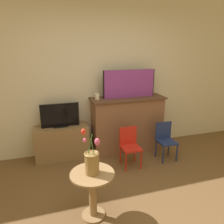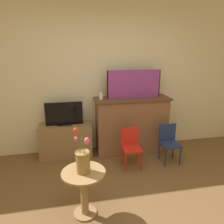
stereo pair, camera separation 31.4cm
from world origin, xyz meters
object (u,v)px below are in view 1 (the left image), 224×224
Objects in this scene: chair_red at (130,144)px; chair_blue at (165,138)px; painting at (129,84)px; tv_monitor at (60,116)px; vase_tulips at (92,161)px.

chair_red is 0.67m from chair_blue.
chair_red is at bearing -109.16° from painting.
chair_red is (1.02, -0.57, -0.40)m from tv_monitor.
chair_blue is at bearing 3.03° from chair_red.
tv_monitor is 1.30× the size of vase_tulips.
chair_red is 1.28m from vase_tulips.
vase_tulips is (-1.00, -1.49, -0.54)m from painting.
tv_monitor is at bearing 179.32° from painting.
tv_monitor is 1.00× the size of chair_blue.
chair_blue is 1.31× the size of vase_tulips.
painting is at bearing 132.47° from chair_blue.
painting reaches higher than vase_tulips.
tv_monitor is 1.81m from chair_blue.
tv_monitor is at bearing 97.96° from vase_tulips.
painting reaches higher than chair_red.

